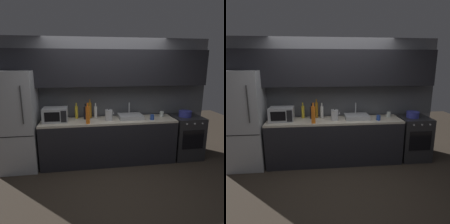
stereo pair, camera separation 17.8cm
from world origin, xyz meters
TOP-DOWN VIEW (x-y plane):
  - ground_plane at (0.00, 0.00)m, footprint 10.00×10.00m
  - back_wall at (0.00, 1.20)m, footprint 4.40×0.44m
  - counter_run at (0.00, 0.90)m, footprint 2.66×0.60m
  - refrigerator at (-1.71, 0.90)m, footprint 0.68×0.69m
  - oven_range at (1.67, 0.90)m, footprint 0.60×0.62m
  - microwave at (-1.03, 0.92)m, footprint 0.46×0.35m
  - sink_basin at (0.45, 0.93)m, footprint 0.48×0.38m
  - kettle at (-0.01, 0.86)m, footprint 0.18×0.14m
  - wine_bottle_dark at (-0.45, 1.01)m, footprint 0.07×0.07m
  - wine_bottle_white at (-0.25, 1.07)m, footprint 0.06×0.06m
  - wine_bottle_amber at (-0.36, 1.11)m, footprint 0.07×0.07m
  - wine_bottle_yellow at (-0.64, 1.10)m, footprint 0.06×0.06m
  - wine_bottle_orange at (-0.42, 0.69)m, footprint 0.08×0.08m
  - mug_clear at (1.13, 0.98)m, footprint 0.08×0.08m
  - mug_blue at (0.85, 0.76)m, footprint 0.08×0.08m
  - cooking_pot at (1.62, 0.90)m, footprint 0.26×0.26m

SIDE VIEW (x-z plane):
  - ground_plane at x=0.00m, z-range 0.00..0.00m
  - counter_run at x=0.00m, z-range 0.00..0.90m
  - oven_range at x=1.67m, z-range 0.00..0.90m
  - refrigerator at x=-1.71m, z-range 0.00..1.87m
  - sink_basin at x=0.45m, z-range 0.79..1.09m
  - mug_blue at x=0.85m, z-range 0.90..1.00m
  - mug_clear at x=1.13m, z-range 0.90..1.01m
  - cooking_pot at x=1.62m, z-range 0.90..1.02m
  - kettle at x=-0.01m, z-range 0.89..1.12m
  - wine_bottle_white at x=-0.25m, z-range 0.87..1.18m
  - wine_bottle_dark at x=-0.45m, z-range 0.87..1.18m
  - wine_bottle_yellow at x=-0.64m, z-range 0.87..1.19m
  - microwave at x=-1.03m, z-range 0.90..1.17m
  - wine_bottle_amber at x=-0.36m, z-range 0.87..1.25m
  - wine_bottle_orange at x=-0.42m, z-range 0.87..1.26m
  - back_wall at x=0.00m, z-range 0.30..2.80m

